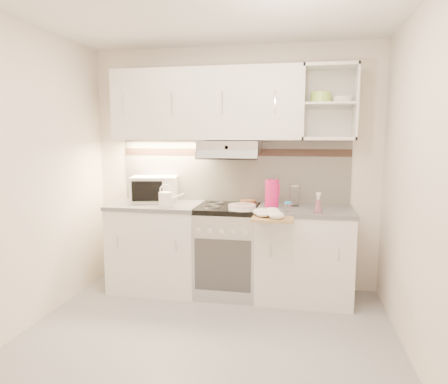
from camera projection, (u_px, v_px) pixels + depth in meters
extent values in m
plane|color=#9A9A9D|center=(202.00, 347.00, 3.02)|extent=(3.00, 3.00, 0.00)
cube|color=white|center=(233.00, 168.00, 4.21)|extent=(3.00, 0.04, 2.50)
cube|color=white|center=(110.00, 227.00, 1.48)|extent=(3.00, 0.04, 2.50)
cube|color=white|center=(15.00, 179.00, 3.12)|extent=(0.04, 2.80, 2.50)
cube|color=white|center=(427.00, 189.00, 2.57)|extent=(0.04, 2.80, 2.50)
cube|color=silver|center=(233.00, 171.00, 4.21)|extent=(2.40, 0.02, 0.64)
cube|color=#38251E|center=(233.00, 152.00, 4.17)|extent=(2.40, 0.01, 0.08)
cube|color=white|center=(206.00, 105.00, 4.00)|extent=(1.90, 0.34, 0.70)
cube|color=white|center=(329.00, 103.00, 3.78)|extent=(0.50, 0.34, 0.70)
cylinder|color=#A0D752|center=(321.00, 98.00, 3.79)|extent=(0.19, 0.19, 0.10)
cylinder|color=white|center=(342.00, 100.00, 3.75)|extent=(0.18, 0.18, 0.06)
cube|color=#B7B7BC|center=(230.00, 147.00, 3.98)|extent=(0.60, 0.40, 0.12)
cube|color=white|center=(157.00, 248.00, 4.17)|extent=(0.90, 0.60, 0.86)
cube|color=slate|center=(156.00, 205.00, 4.11)|extent=(0.92, 0.62, 0.04)
cube|color=white|center=(304.00, 256.00, 3.89)|extent=(0.90, 0.60, 0.86)
cube|color=slate|center=(305.00, 210.00, 3.83)|extent=(0.92, 0.62, 0.04)
cube|color=#B7B7BC|center=(228.00, 252.00, 4.03)|extent=(0.60, 0.58, 0.85)
cube|color=black|center=(228.00, 208.00, 3.97)|extent=(0.60, 0.60, 0.05)
cube|color=white|center=(155.00, 189.00, 4.21)|extent=(0.54, 0.45, 0.27)
cube|color=black|center=(148.00, 191.00, 4.04)|extent=(0.31, 0.08, 0.21)
cylinder|color=white|center=(166.00, 199.00, 3.91)|extent=(0.13, 0.13, 0.14)
cone|color=white|center=(176.00, 197.00, 3.90)|extent=(0.19, 0.06, 0.11)
torus|color=white|center=(165.00, 190.00, 3.90)|extent=(0.12, 0.03, 0.12)
cylinder|color=white|center=(242.00, 209.00, 3.76)|extent=(0.26, 0.26, 0.02)
cylinder|color=white|center=(242.00, 207.00, 3.76)|extent=(0.26, 0.26, 0.02)
cylinder|color=white|center=(242.00, 205.00, 3.75)|extent=(0.26, 0.26, 0.02)
cube|color=silver|center=(242.00, 204.00, 3.75)|extent=(0.17, 0.05, 0.01)
cylinder|color=olive|center=(248.00, 202.00, 4.08)|extent=(0.16, 0.16, 0.04)
cylinder|color=#DD1663|center=(272.00, 193.00, 3.90)|extent=(0.13, 0.13, 0.27)
cube|color=#DD1663|center=(278.00, 190.00, 3.91)|extent=(0.03, 0.04, 0.11)
cylinder|color=white|center=(294.00, 196.00, 3.95)|extent=(0.11, 0.11, 0.19)
cylinder|color=#B7B7BC|center=(295.00, 185.00, 3.94)|extent=(0.11, 0.11, 0.02)
cylinder|color=white|center=(288.00, 208.00, 3.64)|extent=(0.06, 0.06, 0.08)
cylinder|color=#2682C1|center=(288.00, 203.00, 3.63)|extent=(0.07, 0.07, 0.02)
cone|color=pink|center=(318.00, 206.00, 3.58)|extent=(0.08, 0.08, 0.12)
cube|color=#BF7554|center=(273.00, 218.00, 3.52)|extent=(0.37, 0.33, 0.02)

